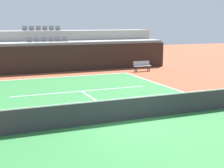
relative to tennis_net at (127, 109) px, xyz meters
name	(u,v)px	position (x,y,z in m)	size (l,w,h in m)	color
ground_plane	(127,121)	(0.00, 0.00, -0.51)	(80.00, 80.00, 0.00)	brown
court_surface	(127,121)	(0.00, 0.00, -0.50)	(11.00, 24.00, 0.01)	#2D7238
baseline_far	(60,77)	(0.00, 11.95, -0.50)	(11.00, 0.10, 0.00)	white
service_line_far	(82,91)	(0.00, 6.40, -0.50)	(8.26, 0.10, 0.00)	white
centre_service_line	(100,103)	(0.00, 3.20, -0.50)	(0.10, 6.40, 0.00)	white
back_wall	(52,59)	(0.00, 14.58, 0.60)	(20.89, 0.30, 2.22)	black
stands_tier_lower	(48,56)	(0.00, 15.93, 0.70)	(20.89, 2.40, 2.42)	#9E9E99
stands_tier_upper	(43,49)	(0.00, 18.33, 1.15)	(20.89, 2.40, 3.31)	#9E9E99
seating_row_lower	(47,40)	(0.00, 16.02, 2.04)	(3.44, 0.44, 0.44)	slate
seating_row_upper	(42,29)	(0.00, 18.42, 2.93)	(3.44, 0.44, 0.44)	slate
tennis_net	(127,109)	(0.00, 0.00, 0.00)	(11.08, 0.08, 1.07)	black
player_bench	(142,65)	(7.13, 12.32, 0.00)	(1.50, 0.40, 0.85)	#99999E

